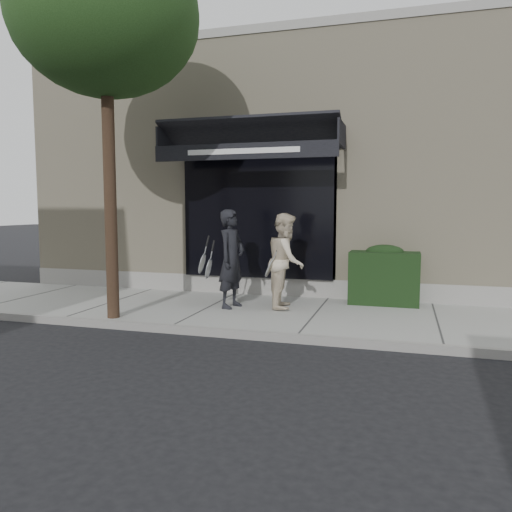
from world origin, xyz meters
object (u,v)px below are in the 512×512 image
(street_tree, at_px, (105,16))
(pedestrian_front, at_px, (231,259))
(hedge, at_px, (384,276))
(pedestrian_back, at_px, (286,261))

(street_tree, relative_size, pedestrian_front, 3.47)
(hedge, height_order, street_tree, street_tree)
(street_tree, distance_m, pedestrian_back, 5.03)
(hedge, relative_size, street_tree, 0.21)
(hedge, distance_m, pedestrian_front, 2.95)
(hedge, xyz_separation_m, pedestrian_front, (-2.68, -1.18, 0.36))
(hedge, bearing_deg, pedestrian_front, -156.34)
(pedestrian_front, distance_m, pedestrian_back, 1.01)
(street_tree, xyz_separation_m, pedestrian_front, (1.62, 1.37, -3.96))
(pedestrian_back, bearing_deg, pedestrian_front, -164.18)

